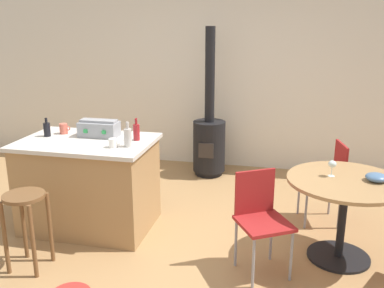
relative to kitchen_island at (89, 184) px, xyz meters
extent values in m
plane|color=#A37A4C|center=(0.87, -0.30, -0.47)|extent=(8.80, 8.80, 0.00)
cube|color=silver|center=(0.87, 2.31, 0.88)|extent=(8.00, 0.10, 2.70)
cube|color=#A37A4C|center=(0.00, 0.00, -0.02)|extent=(1.25, 0.83, 0.89)
cube|color=beige|center=(0.00, 0.00, 0.44)|extent=(1.31, 0.89, 0.04)
cylinder|color=brown|center=(-0.03, -0.71, -0.14)|extent=(0.04, 0.04, 0.65)
cylinder|color=brown|center=(-0.29, -0.71, -0.14)|extent=(0.04, 0.04, 0.65)
cylinder|color=brown|center=(-0.29, -0.97, -0.14)|extent=(0.04, 0.04, 0.65)
cylinder|color=brown|center=(-0.03, -0.97, -0.14)|extent=(0.04, 0.04, 0.65)
cylinder|color=brown|center=(-0.16, -0.84, 0.20)|extent=(0.35, 0.35, 0.03)
cylinder|color=black|center=(2.46, -0.09, -0.45)|extent=(0.55, 0.55, 0.02)
cylinder|color=black|center=(2.46, -0.09, -0.10)|extent=(0.07, 0.07, 0.73)
cylinder|color=#A37A4C|center=(2.46, -0.09, 0.28)|extent=(1.00, 1.00, 0.03)
cube|color=maroon|center=(1.80, -0.49, -0.01)|extent=(0.55, 0.55, 0.03)
cube|color=maroon|center=(1.70, -0.33, 0.19)|extent=(0.32, 0.21, 0.40)
cylinder|color=gray|center=(1.86, -0.26, -0.24)|extent=(0.02, 0.02, 0.45)
cylinder|color=gray|center=(1.56, -0.43, -0.24)|extent=(0.02, 0.02, 0.45)
cylinder|color=gray|center=(1.74, -0.72, -0.24)|extent=(0.02, 0.02, 0.45)
cylinder|color=gray|center=(2.03, -0.55, -0.24)|extent=(0.02, 0.02, 0.45)
cube|color=maroon|center=(2.31, 0.64, 0.00)|extent=(0.47, 0.47, 0.03)
cube|color=maroon|center=(2.49, 0.67, 0.20)|extent=(0.10, 0.36, 0.40)
cylinder|color=gray|center=(2.51, 0.50, -0.24)|extent=(0.02, 0.02, 0.45)
cylinder|color=gray|center=(2.44, 0.84, -0.24)|extent=(0.02, 0.02, 0.45)
cylinder|color=gray|center=(2.11, 0.77, -0.24)|extent=(0.02, 0.02, 0.45)
cylinder|color=gray|center=(2.18, 0.44, -0.24)|extent=(0.02, 0.02, 0.45)
cylinder|color=black|center=(0.90, 1.81, -0.44)|extent=(0.37, 0.37, 0.06)
cylinder|color=black|center=(0.90, 1.81, -0.06)|extent=(0.44, 0.44, 0.69)
cube|color=#2D2826|center=(0.90, 1.59, -0.06)|extent=(0.20, 0.02, 0.20)
cylinder|color=black|center=(0.90, 1.81, 0.91)|extent=(0.13, 0.13, 1.25)
cube|color=gray|center=(0.07, 0.17, 0.54)|extent=(0.39, 0.20, 0.15)
cube|color=gray|center=(0.07, 0.17, 0.62)|extent=(0.37, 0.12, 0.02)
cube|color=green|center=(-0.03, 0.06, 0.54)|extent=(0.04, 0.01, 0.04)
cube|color=green|center=(0.17, 0.06, 0.54)|extent=(0.04, 0.01, 0.04)
cylinder|color=maroon|center=(0.49, 0.11, 0.54)|extent=(0.06, 0.06, 0.16)
cylinder|color=maroon|center=(0.49, 0.11, 0.65)|extent=(0.02, 0.02, 0.06)
cylinder|color=#B7B2AD|center=(0.49, -0.12, 0.55)|extent=(0.07, 0.07, 0.17)
cylinder|color=#B7B2AD|center=(0.49, -0.12, 0.67)|extent=(0.03, 0.03, 0.07)
cylinder|color=black|center=(-0.45, 0.05, 0.53)|extent=(0.07, 0.07, 0.14)
cylinder|color=black|center=(-0.45, 0.05, 0.63)|extent=(0.03, 0.03, 0.05)
cylinder|color=white|center=(0.36, -0.17, 0.50)|extent=(0.08, 0.08, 0.08)
torus|color=white|center=(0.41, -0.17, 0.51)|extent=(0.05, 0.01, 0.05)
cylinder|color=#DB6651|center=(-0.34, 0.18, 0.52)|extent=(0.08, 0.08, 0.11)
torus|color=#DB6651|center=(-0.29, 0.18, 0.52)|extent=(0.05, 0.01, 0.05)
cylinder|color=silver|center=(2.34, -0.04, 0.29)|extent=(0.06, 0.06, 0.00)
cylinder|color=silver|center=(2.34, -0.04, 0.33)|extent=(0.01, 0.01, 0.08)
ellipsoid|color=silver|center=(2.34, -0.04, 0.40)|extent=(0.07, 0.07, 0.06)
ellipsoid|color=#4C7099|center=(2.70, -0.08, 0.33)|extent=(0.18, 0.18, 0.07)
camera|label=1|loc=(1.93, -3.72, 1.59)|focal=39.85mm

